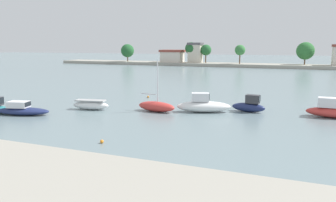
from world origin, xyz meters
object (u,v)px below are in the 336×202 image
at_px(mooring_buoy_0, 102,141).
at_px(mooring_buoy_4, 148,97).
at_px(moored_boat_1, 22,110).
at_px(moored_boat_2, 91,105).
at_px(moored_boat_6, 334,111).
at_px(moored_boat_5, 249,106).
at_px(moored_boat_4, 203,105).
at_px(moored_boat_3, 156,106).

bearing_deg(mooring_buoy_0, mooring_buoy_4, 105.62).
height_order(moored_boat_1, mooring_buoy_0, moored_boat_1).
bearing_deg(moored_boat_1, mooring_buoy_4, 49.17).
bearing_deg(mooring_buoy_0, moored_boat_1, 157.08).
distance_m(moored_boat_2, moored_boat_6, 23.63).
relative_size(moored_boat_5, mooring_buoy_4, 13.38).
relative_size(moored_boat_4, moored_boat_6, 1.11).
relative_size(moored_boat_1, mooring_buoy_0, 21.87).
height_order(moored_boat_1, moored_boat_6, moored_boat_6).
distance_m(moored_boat_1, moored_boat_3, 12.93).
relative_size(moored_boat_4, mooring_buoy_0, 22.18).
bearing_deg(moored_boat_4, moored_boat_2, 177.17).
relative_size(moored_boat_3, mooring_buoy_4, 19.98).
bearing_deg(moored_boat_2, moored_boat_5, 6.46).
relative_size(moored_boat_1, moored_boat_6, 1.10).
height_order(moored_boat_2, moored_boat_5, moored_boat_5).
xyz_separation_m(moored_boat_1, moored_boat_6, (27.72, 9.65, 0.17)).
distance_m(moored_boat_4, moored_boat_6, 12.06).
xyz_separation_m(moored_boat_6, mooring_buoy_0, (-15.49, -14.82, -0.51)).
relative_size(moored_boat_4, mooring_buoy_4, 21.95).
bearing_deg(moored_boat_2, mooring_buoy_4, 64.87).
xyz_separation_m(moored_boat_5, mooring_buoy_4, (-13.13, 4.28, -0.51)).
relative_size(moored_boat_2, moored_boat_5, 1.17).
height_order(moored_boat_3, mooring_buoy_0, moored_boat_3).
bearing_deg(moored_boat_6, moored_boat_1, -158.50).
bearing_deg(moored_boat_3, moored_boat_6, 19.42).
bearing_deg(mooring_buoy_0, moored_boat_2, 127.90).
height_order(mooring_buoy_0, mooring_buoy_4, mooring_buoy_4).
bearing_deg(moored_boat_1, moored_boat_2, 30.65).
distance_m(moored_boat_6, mooring_buoy_4, 21.16).
bearing_deg(moored_boat_2, mooring_buoy_0, -63.00).
bearing_deg(moored_boat_4, moored_boat_3, -179.56).
bearing_deg(moored_boat_3, mooring_buoy_0, -78.36).
xyz_separation_m(moored_boat_2, moored_boat_4, (11.18, 3.08, 0.18)).
height_order(moored_boat_2, moored_boat_3, moored_boat_3).
bearing_deg(mooring_buoy_0, moored_boat_5, 61.66).
bearing_deg(mooring_buoy_0, moored_boat_3, 94.33).
distance_m(moored_boat_3, moored_boat_4, 4.71).
bearing_deg(moored_boat_6, moored_boat_2, -165.28).
height_order(moored_boat_4, moored_boat_5, moored_boat_4).
relative_size(moored_boat_2, mooring_buoy_4, 15.60).
bearing_deg(moored_boat_6, moored_boat_3, -165.59).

